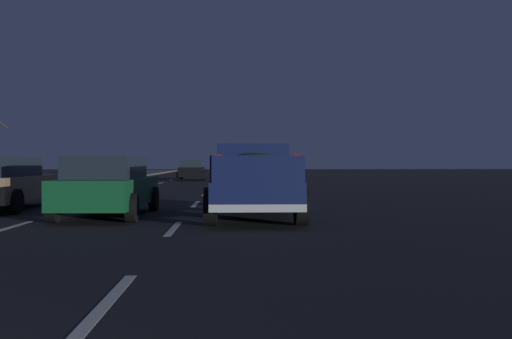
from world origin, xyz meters
TOP-DOWN VIEW (x-y plane):
  - ground at (27.00, 0.00)m, footprint 144.00×144.00m
  - sidewalk_shoulder at (27.00, 7.45)m, footprint 108.00×4.00m
  - lane_markings at (30.06, 3.09)m, footprint 108.00×7.04m
  - pickup_truck at (12.21, -3.50)m, footprint 5.42×2.28m
  - sedan_green at (12.50, 0.21)m, footprint 4.44×2.09m
  - sedan_tan at (14.53, 3.72)m, footprint 4.43×2.07m
  - sedan_black at (39.58, 0.13)m, footprint 4.44×2.08m

SIDE VIEW (x-z plane):
  - ground at x=27.00m, z-range 0.00..0.00m
  - lane_markings at x=30.06m, z-range 0.00..0.01m
  - sidewalk_shoulder at x=27.00m, z-range 0.00..0.12m
  - sedan_green at x=12.50m, z-range 0.01..1.55m
  - sedan_tan at x=14.53m, z-range 0.01..1.55m
  - sedan_black at x=39.58m, z-range 0.01..1.55m
  - pickup_truck at x=12.21m, z-range 0.05..1.92m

